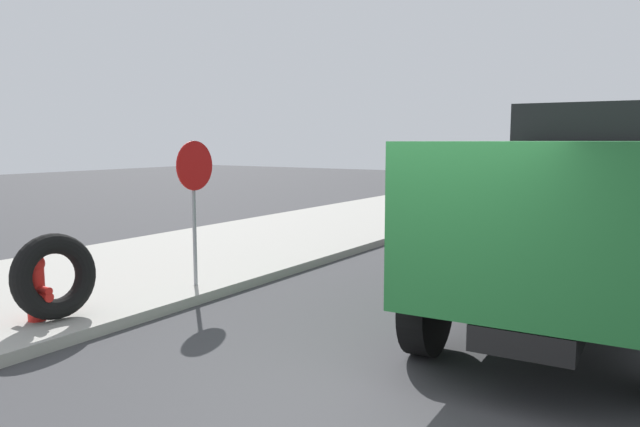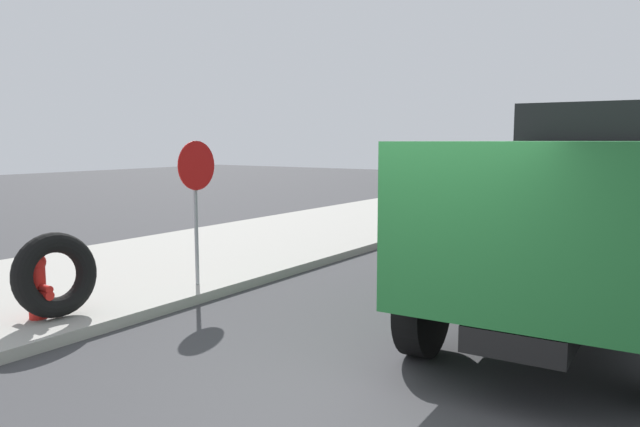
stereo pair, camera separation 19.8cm
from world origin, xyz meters
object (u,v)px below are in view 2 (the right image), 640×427
(loose_tire, at_px, (55,275))
(stop_sign, at_px, (196,185))
(fire_hydrant, at_px, (37,283))
(dump_truck_green, at_px, (582,200))

(loose_tire, xyz_separation_m, stop_sign, (2.29, -0.21, 1.01))
(fire_hydrant, height_order, loose_tire, loose_tire)
(stop_sign, xyz_separation_m, dump_truck_green, (2.02, -5.20, -0.10))
(dump_truck_green, bearing_deg, stop_sign, 111.27)
(fire_hydrant, xyz_separation_m, stop_sign, (2.45, -0.37, 1.11))
(fire_hydrant, height_order, dump_truck_green, dump_truck_green)
(fire_hydrant, distance_m, dump_truck_green, 7.21)
(stop_sign, bearing_deg, loose_tire, 174.85)
(loose_tire, relative_size, dump_truck_green, 0.15)
(loose_tire, xyz_separation_m, dump_truck_green, (4.32, -5.41, 0.90))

